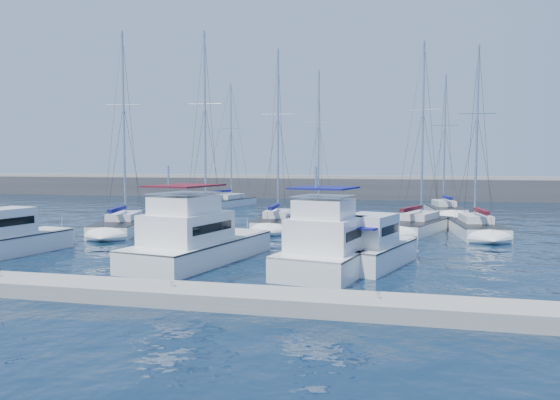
% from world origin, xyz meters
% --- Properties ---
extents(ground, '(220.00, 220.00, 0.00)m').
position_xyz_m(ground, '(0.00, 0.00, 0.00)').
color(ground, black).
rests_on(ground, ground).
extents(breakwater, '(160.00, 6.00, 4.45)m').
position_xyz_m(breakwater, '(0.00, 52.00, 1.05)').
color(breakwater, '#424244').
rests_on(breakwater, ground).
extents(dock, '(40.00, 2.20, 0.60)m').
position_xyz_m(dock, '(0.00, -11.00, 0.30)').
color(dock, gray).
rests_on(dock, ground).
extents(dock_cleat_centre, '(0.16, 0.16, 0.25)m').
position_xyz_m(dock_cleat_centre, '(0.00, -11.00, 0.72)').
color(dock_cleat_centre, silver).
rests_on(dock_cleat_centre, dock).
extents(dock_cleat_near_stbd, '(0.16, 0.16, 0.25)m').
position_xyz_m(dock_cleat_near_stbd, '(8.00, -11.00, 0.72)').
color(dock_cleat_near_stbd, silver).
rests_on(dock_cleat_near_stbd, dock).
extents(motor_yacht_port_outer, '(3.54, 6.99, 3.20)m').
position_xyz_m(motor_yacht_port_outer, '(-13.94, -3.03, 0.94)').
color(motor_yacht_port_outer, silver).
rests_on(motor_yacht_port_outer, ground).
extents(motor_yacht_port_inner, '(5.65, 10.75, 4.69)m').
position_xyz_m(motor_yacht_port_inner, '(-2.33, -2.91, 1.13)').
color(motor_yacht_port_inner, white).
rests_on(motor_yacht_port_inner, ground).
extents(motor_yacht_stbd_inner, '(5.10, 8.18, 4.69)m').
position_xyz_m(motor_yacht_stbd_inner, '(5.18, -3.90, 1.13)').
color(motor_yacht_stbd_inner, white).
rests_on(motor_yacht_stbd_inner, ground).
extents(motor_yacht_stbd_outer, '(4.36, 7.03, 3.20)m').
position_xyz_m(motor_yacht_stbd_outer, '(7.23, -1.89, 0.94)').
color(motor_yacht_stbd_outer, white).
rests_on(motor_yacht_stbd_outer, ground).
extents(sailboat_mid_a, '(5.08, 9.15, 15.99)m').
position_xyz_m(sailboat_mid_a, '(-12.69, 7.57, 0.53)').
color(sailboat_mid_a, white).
rests_on(sailboat_mid_a, ground).
extents(sailboat_mid_b, '(3.63, 7.72, 16.32)m').
position_xyz_m(sailboat_mid_b, '(-7.13, 10.41, 0.55)').
color(sailboat_mid_b, silver).
rests_on(sailboat_mid_b, ground).
extents(sailboat_mid_c, '(3.51, 7.70, 15.03)m').
position_xyz_m(sailboat_mid_c, '(-1.55, 12.42, 0.54)').
color(sailboat_mid_c, white).
rests_on(sailboat_mid_c, ground).
extents(sailboat_mid_d, '(5.90, 9.26, 15.30)m').
position_xyz_m(sailboat_mid_d, '(9.63, 13.26, 0.52)').
color(sailboat_mid_d, silver).
rests_on(sailboat_mid_d, ground).
extents(sailboat_mid_e, '(3.86, 8.19, 14.60)m').
position_xyz_m(sailboat_mid_e, '(13.91, 12.25, 0.52)').
color(sailboat_mid_e, white).
rests_on(sailboat_mid_e, ground).
extents(sailboat_back_a, '(5.12, 9.57, 15.40)m').
position_xyz_m(sailboat_back_a, '(-12.81, 32.85, 0.52)').
color(sailboat_back_a, white).
rests_on(sailboat_back_a, ground).
extents(sailboat_back_b, '(3.82, 8.95, 15.18)m').
position_xyz_m(sailboat_back_b, '(-0.18, 24.31, 0.52)').
color(sailboat_back_b, silver).
rests_on(sailboat_back_b, ground).
extents(sailboat_back_c, '(4.03, 8.63, 14.85)m').
position_xyz_m(sailboat_back_c, '(12.47, 27.66, 0.52)').
color(sailboat_back_c, white).
rests_on(sailboat_back_c, ground).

